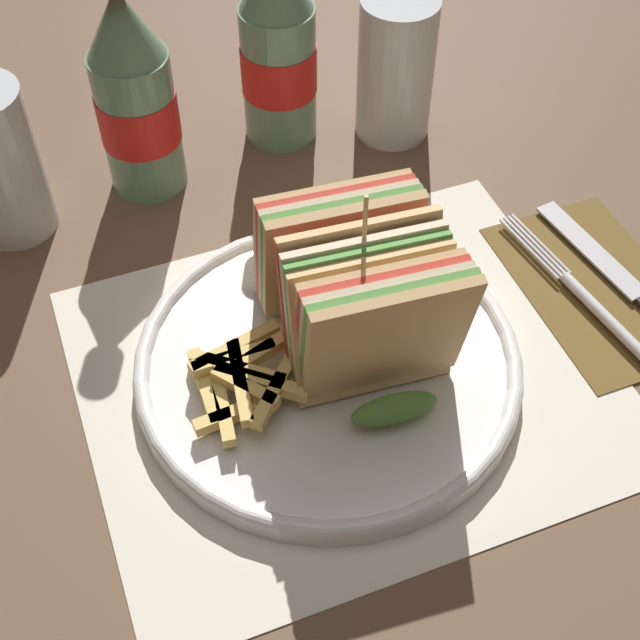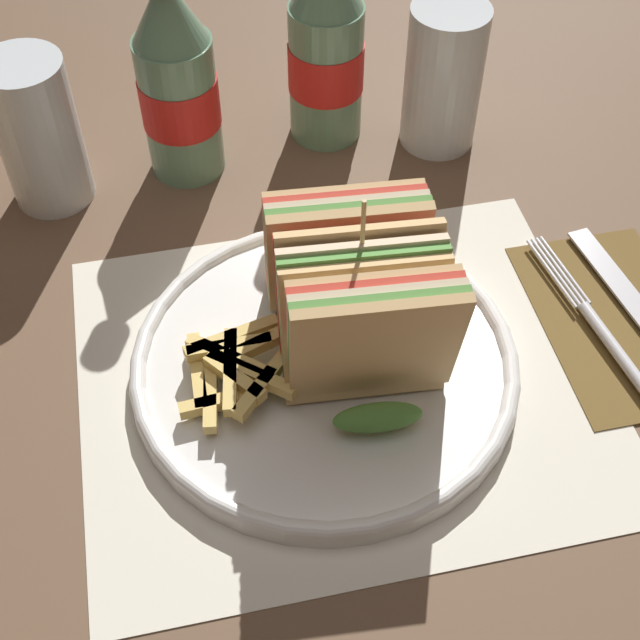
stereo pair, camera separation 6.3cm
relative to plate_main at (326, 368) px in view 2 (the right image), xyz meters
The scene contains 11 objects.
ground_plane 0.02m from the plate_main, 163.09° to the left, with size 4.00×4.00×0.00m, color brown.
placemat 0.02m from the plate_main, 26.20° to the right, with size 0.38×0.31×0.00m.
plate_main is the anchor object (origin of this frame).
club_sandwich 0.07m from the plate_main, 11.68° to the left, with size 0.12×0.16×0.15m.
fries_pile 0.07m from the plate_main, behind, with size 0.09×0.09×0.02m.
napkin 0.23m from the plate_main, ahead, with size 0.11×0.18×0.00m.
fork 0.21m from the plate_main, ahead, with size 0.04×0.19×0.01m.
coke_bottle_near 0.28m from the plate_main, 105.24° to the left, with size 0.07×0.07×0.20m.
coke_bottle_far 0.30m from the plate_main, 77.72° to the left, with size 0.07×0.07×0.20m.
glass_near 0.30m from the plate_main, 57.30° to the left, with size 0.07×0.07×0.13m.
glass_far 0.31m from the plate_main, 127.70° to the left, with size 0.07×0.07×0.13m.
Camera 2 is at (-0.07, -0.38, 0.52)m, focal length 50.00 mm.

